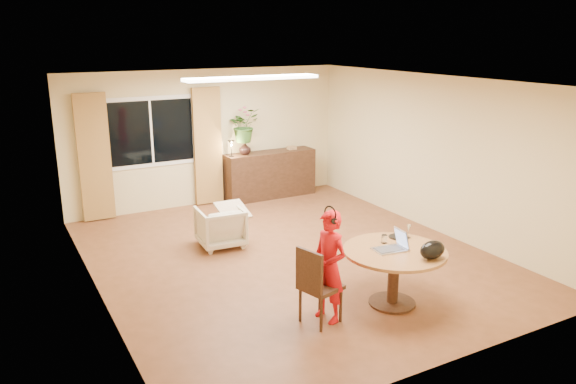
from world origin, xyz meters
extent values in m
plane|color=brown|center=(0.00, 0.00, 0.00)|extent=(6.50, 6.50, 0.00)
plane|color=white|center=(0.00, 0.00, 2.60)|extent=(6.50, 6.50, 0.00)
plane|color=beige|center=(0.00, 3.25, 1.30)|extent=(5.50, 0.00, 5.50)
plane|color=beige|center=(-2.75, 0.00, 1.30)|extent=(0.00, 6.50, 6.50)
plane|color=beige|center=(2.75, 0.00, 1.30)|extent=(0.00, 6.50, 6.50)
cube|color=white|center=(-1.10, 3.23, 1.50)|extent=(1.70, 0.02, 1.30)
cube|color=black|center=(-1.10, 3.22, 1.50)|extent=(1.55, 0.01, 1.15)
cube|color=white|center=(-1.10, 3.22, 1.50)|extent=(0.04, 0.01, 1.15)
cube|color=olive|center=(-2.15, 3.15, 1.15)|extent=(0.55, 0.08, 2.25)
cube|color=olive|center=(-0.05, 3.15, 1.15)|extent=(0.55, 0.08, 2.25)
cube|color=white|center=(0.00, 1.20, 2.57)|extent=(2.20, 0.35, 0.05)
cylinder|color=brown|center=(0.38, -1.95, 0.70)|extent=(1.26, 1.26, 0.04)
cylinder|color=black|center=(0.38, -1.95, 0.34)|extent=(0.14, 0.14, 0.68)
cylinder|color=black|center=(0.38, -1.95, 0.01)|extent=(0.58, 0.58, 0.03)
imported|color=#BA2B0E|center=(-0.52, -1.89, 0.66)|extent=(0.54, 0.41, 1.33)
imported|color=#BDB095|center=(-0.73, 0.92, 0.32)|extent=(0.72, 0.74, 0.63)
cube|color=black|center=(1.21, 3.01, 0.47)|extent=(1.88, 0.46, 0.94)
imported|color=black|center=(0.66, 3.01, 1.07)|extent=(0.30, 0.30, 0.25)
imported|color=#306E29|center=(0.65, 3.01, 1.52)|extent=(0.72, 0.67, 0.66)
camera|label=1|loc=(-3.80, -6.87, 3.24)|focal=35.00mm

